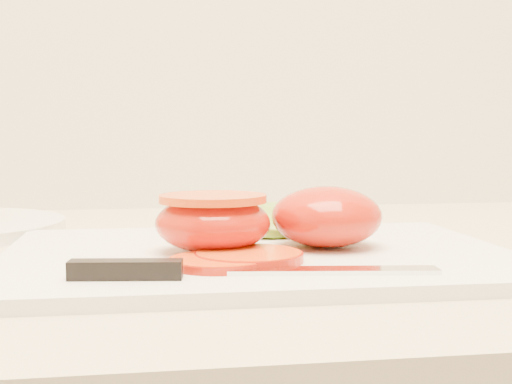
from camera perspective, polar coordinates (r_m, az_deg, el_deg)
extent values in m
cube|color=white|center=(0.56, 0.16, -5.18)|extent=(0.40, 0.29, 0.01)
ellipsoid|color=red|center=(0.58, 5.67, -1.97)|extent=(0.09, 0.09, 0.05)
ellipsoid|color=red|center=(0.55, -3.47, -2.51)|extent=(0.09, 0.09, 0.04)
cylinder|color=red|center=(0.55, -3.48, -0.51)|extent=(0.08, 0.08, 0.01)
cylinder|color=#F2571B|center=(0.51, -0.57, -5.18)|extent=(0.08, 0.08, 0.01)
cylinder|color=#F2571B|center=(0.50, -3.08, -5.61)|extent=(0.07, 0.07, 0.01)
ellipsoid|color=olive|center=(0.65, 1.86, -2.30)|extent=(0.13, 0.12, 0.02)
cube|color=silver|center=(0.48, 5.67, -6.27)|extent=(0.15, 0.04, 0.00)
cube|color=black|center=(0.46, -10.39, -6.12)|extent=(0.07, 0.02, 0.01)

